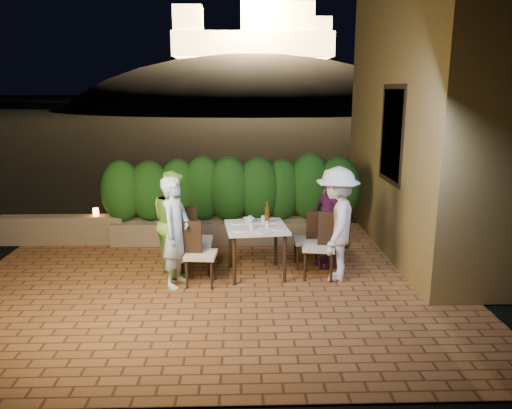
{
  "coord_description": "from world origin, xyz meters",
  "views": [
    {
      "loc": [
        0.4,
        -6.35,
        2.71
      ],
      "look_at": [
        0.62,
        0.76,
        1.05
      ],
      "focal_mm": 35.0,
      "sensor_mm": 36.0,
      "label": 1
    }
  ],
  "objects_px": {
    "chair_right_back": "(308,239)",
    "diner_white": "(337,224)",
    "chair_left_front": "(201,253)",
    "diner_green": "(175,222)",
    "dining_table": "(256,251)",
    "bowl": "(249,219)",
    "diner_purple": "(329,219)",
    "diner_blue": "(175,232)",
    "chair_right_front": "(319,245)",
    "beer_bottle": "(267,213)",
    "chair_left_back": "(196,240)",
    "parapet_lamp": "(96,212)"
  },
  "relations": [
    {
      "from": "chair_left_front",
      "to": "diner_blue",
      "type": "bearing_deg",
      "value": -171.07
    },
    {
      "from": "dining_table",
      "to": "diner_white",
      "type": "relative_size",
      "value": 0.53
    },
    {
      "from": "dining_table",
      "to": "diner_purple",
      "type": "relative_size",
      "value": 0.58
    },
    {
      "from": "bowl",
      "to": "diner_green",
      "type": "bearing_deg",
      "value": -172.69
    },
    {
      "from": "chair_right_back",
      "to": "parapet_lamp",
      "type": "relative_size",
      "value": 6.36
    },
    {
      "from": "chair_left_front",
      "to": "chair_right_front",
      "type": "relative_size",
      "value": 0.92
    },
    {
      "from": "chair_left_back",
      "to": "diner_green",
      "type": "distance_m",
      "value": 0.42
    },
    {
      "from": "diner_blue",
      "to": "diner_green",
      "type": "relative_size",
      "value": 1.0
    },
    {
      "from": "beer_bottle",
      "to": "parapet_lamp",
      "type": "distance_m",
      "value": 3.36
    },
    {
      "from": "diner_blue",
      "to": "diner_white",
      "type": "distance_m",
      "value": 2.28
    },
    {
      "from": "diner_white",
      "to": "parapet_lamp",
      "type": "relative_size",
      "value": 11.73
    },
    {
      "from": "bowl",
      "to": "diner_blue",
      "type": "xyz_separation_m",
      "value": [
        -1.03,
        -0.67,
        0.0
      ]
    },
    {
      "from": "diner_purple",
      "to": "diner_green",
      "type": "bearing_deg",
      "value": -104.22
    },
    {
      "from": "chair_left_front",
      "to": "chair_right_front",
      "type": "height_order",
      "value": "chair_right_front"
    },
    {
      "from": "beer_bottle",
      "to": "chair_left_back",
      "type": "bearing_deg",
      "value": 177.95
    },
    {
      "from": "chair_right_back",
      "to": "diner_white",
      "type": "height_order",
      "value": "diner_white"
    },
    {
      "from": "beer_bottle",
      "to": "chair_right_back",
      "type": "distance_m",
      "value": 0.82
    },
    {
      "from": "chair_left_back",
      "to": "diner_purple",
      "type": "distance_m",
      "value": 2.05
    },
    {
      "from": "bowl",
      "to": "chair_left_front",
      "type": "height_order",
      "value": "chair_left_front"
    },
    {
      "from": "diner_blue",
      "to": "bowl",
      "type": "bearing_deg",
      "value": -39.79
    },
    {
      "from": "bowl",
      "to": "diner_purple",
      "type": "bearing_deg",
      "value": 3.19
    },
    {
      "from": "bowl",
      "to": "diner_green",
      "type": "xyz_separation_m",
      "value": [
        -1.11,
        -0.14,
        0.01
      ]
    },
    {
      "from": "diner_green",
      "to": "diner_purple",
      "type": "relative_size",
      "value": 1.04
    },
    {
      "from": "parapet_lamp",
      "to": "chair_right_front",
      "type": "bearing_deg",
      "value": -25.61
    },
    {
      "from": "chair_left_back",
      "to": "diner_blue",
      "type": "distance_m",
      "value": 0.63
    },
    {
      "from": "dining_table",
      "to": "diner_white",
      "type": "bearing_deg",
      "value": -9.27
    },
    {
      "from": "dining_table",
      "to": "parapet_lamp",
      "type": "bearing_deg",
      "value": 149.55
    },
    {
      "from": "chair_right_front",
      "to": "chair_right_back",
      "type": "bearing_deg",
      "value": -66.87
    },
    {
      "from": "chair_left_front",
      "to": "parapet_lamp",
      "type": "xyz_separation_m",
      "value": [
        -2.01,
        1.99,
        0.11
      ]
    },
    {
      "from": "diner_blue",
      "to": "chair_left_front",
      "type": "bearing_deg",
      "value": -69.12
    },
    {
      "from": "dining_table",
      "to": "chair_left_front",
      "type": "distance_m",
      "value": 0.87
    },
    {
      "from": "diner_green",
      "to": "diner_white",
      "type": "height_order",
      "value": "diner_white"
    },
    {
      "from": "dining_table",
      "to": "chair_left_front",
      "type": "xyz_separation_m",
      "value": [
        -0.79,
        -0.35,
        0.08
      ]
    },
    {
      "from": "chair_left_front",
      "to": "diner_green",
      "type": "relative_size",
      "value": 0.59
    },
    {
      "from": "beer_bottle",
      "to": "chair_right_back",
      "type": "relative_size",
      "value": 0.39
    },
    {
      "from": "chair_left_front",
      "to": "diner_purple",
      "type": "distance_m",
      "value": 2.07
    },
    {
      "from": "chair_left_front",
      "to": "chair_right_front",
      "type": "distance_m",
      "value": 1.71
    },
    {
      "from": "chair_left_back",
      "to": "chair_right_back",
      "type": "distance_m",
      "value": 1.71
    },
    {
      "from": "diner_white",
      "to": "diner_purple",
      "type": "bearing_deg",
      "value": -162.29
    },
    {
      "from": "chair_left_front",
      "to": "chair_left_back",
      "type": "bearing_deg",
      "value": 107.31
    },
    {
      "from": "bowl",
      "to": "chair_right_back",
      "type": "relative_size",
      "value": 0.2
    },
    {
      "from": "dining_table",
      "to": "diner_green",
      "type": "height_order",
      "value": "diner_green"
    },
    {
      "from": "diner_white",
      "to": "chair_left_back",
      "type": "bearing_deg",
      "value": -82.79
    },
    {
      "from": "chair_left_back",
      "to": "diner_white",
      "type": "height_order",
      "value": "diner_white"
    },
    {
      "from": "chair_right_front",
      "to": "diner_blue",
      "type": "bearing_deg",
      "value": 16.77
    },
    {
      "from": "diner_purple",
      "to": "chair_left_front",
      "type": "bearing_deg",
      "value": -88.98
    },
    {
      "from": "dining_table",
      "to": "diner_blue",
      "type": "xyz_separation_m",
      "value": [
        -1.13,
        -0.37,
        0.4
      ]
    },
    {
      "from": "bowl",
      "to": "diner_white",
      "type": "height_order",
      "value": "diner_white"
    },
    {
      "from": "chair_left_front",
      "to": "chair_left_back",
      "type": "xyz_separation_m",
      "value": [
        -0.1,
        0.49,
        0.05
      ]
    },
    {
      "from": "chair_left_back",
      "to": "dining_table",
      "type": "bearing_deg",
      "value": -8.33
    }
  ]
}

